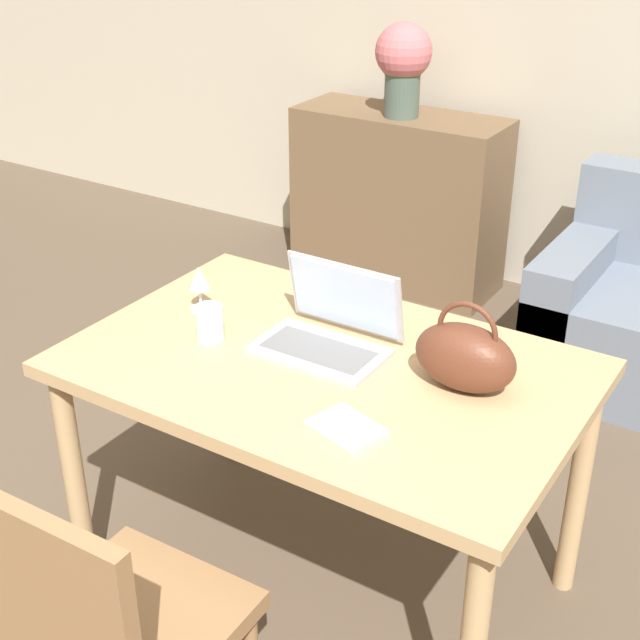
% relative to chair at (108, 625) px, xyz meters
% --- Properties ---
extents(wall_back, '(10.00, 0.06, 2.70)m').
position_rel_chair_xyz_m(wall_back, '(0.05, 3.20, 0.85)').
color(wall_back, '#BCB29E').
rests_on(wall_back, ground_plane).
extents(dining_table, '(1.36, 0.88, 0.78)m').
position_rel_chair_xyz_m(dining_table, '(0.05, 0.81, 0.19)').
color(dining_table, tan).
rests_on(dining_table, ground_plane).
extents(chair, '(0.45, 0.45, 0.89)m').
position_rel_chair_xyz_m(chair, '(0.00, 0.00, 0.00)').
color(chair, olive).
rests_on(chair, ground_plane).
extents(sideboard, '(1.05, 0.40, 0.88)m').
position_rel_chair_xyz_m(sideboard, '(-0.82, 2.88, -0.06)').
color(sideboard, brown).
rests_on(sideboard, ground_plane).
extents(laptop, '(0.35, 0.26, 0.22)m').
position_rel_chair_xyz_m(laptop, '(0.01, 0.89, 0.34)').
color(laptop, '#ADADB2').
rests_on(laptop, dining_table).
extents(drinking_glass, '(0.08, 0.08, 0.10)m').
position_rel_chair_xyz_m(drinking_glass, '(-0.29, 0.74, 0.33)').
color(drinking_glass, silver).
rests_on(drinking_glass, dining_table).
extents(wine_glass, '(0.07, 0.07, 0.14)m').
position_rel_chair_xyz_m(wine_glass, '(-0.43, 0.87, 0.37)').
color(wine_glass, silver).
rests_on(wine_glass, dining_table).
extents(handbag, '(0.27, 0.15, 0.24)m').
position_rel_chair_xyz_m(handbag, '(0.41, 0.88, 0.37)').
color(handbag, '#592D1E').
rests_on(handbag, dining_table).
extents(flower_vase, '(0.27, 0.27, 0.44)m').
position_rel_chair_xyz_m(flower_vase, '(-0.79, 2.83, 0.63)').
color(flower_vase, '#47564C').
rests_on(flower_vase, sideboard).
extents(book, '(0.20, 0.17, 0.02)m').
position_rel_chair_xyz_m(book, '(0.27, 0.54, 0.29)').
color(book, beige).
rests_on(book, dining_table).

